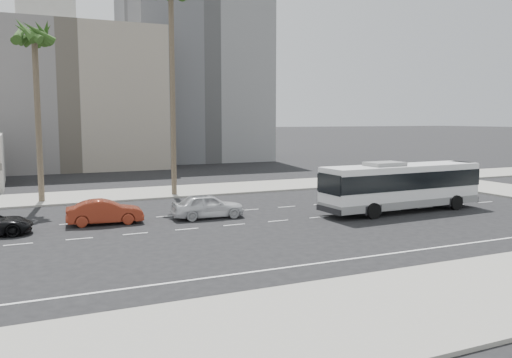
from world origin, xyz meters
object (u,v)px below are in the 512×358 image
car_a (208,206)px  palm_mid (34,39)px  city_bus (402,185)px  car_b (105,212)px

car_a → palm_mid: 18.63m
city_bus → car_a: bearing=163.4°
city_bus → car_a: city_bus is taller
car_b → palm_mid: size_ratio=0.33×
city_bus → car_b: 19.94m
city_bus → car_a: (-13.10, 3.27, -1.05)m
car_a → car_b: car_a is taller
city_bus → palm_mid: 28.80m
car_a → palm_mid: (-9.56, 11.09, 11.53)m
car_b → car_a: bearing=-91.1°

